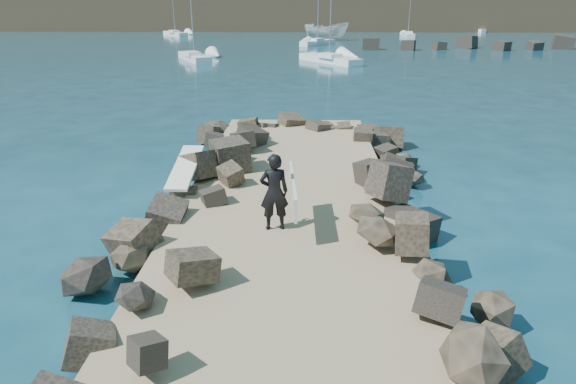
% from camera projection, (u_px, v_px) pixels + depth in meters
% --- Properties ---
extents(ground, '(800.00, 800.00, 0.00)m').
position_uv_depth(ground, '(289.00, 231.00, 13.90)').
color(ground, '#0F384C').
rests_on(ground, ground).
extents(jetty, '(6.00, 26.00, 0.60)m').
position_uv_depth(jetty, '(287.00, 255.00, 11.93)').
color(jetty, '#8C7759').
rests_on(jetty, ground).
extents(riprap_left, '(2.60, 22.00, 1.00)m').
position_uv_depth(riprap_left, '(168.00, 237.00, 12.41)').
color(riprap_left, black).
rests_on(riprap_left, ground).
extents(riprap_right, '(2.60, 22.00, 1.00)m').
position_uv_depth(riprap_right, '(409.00, 240.00, 12.24)').
color(riprap_right, black).
rests_on(riprap_right, ground).
extents(surfboard_resting, '(0.69, 2.65, 0.09)m').
position_uv_depth(surfboard_resting, '(185.00, 171.00, 15.43)').
color(surfboard_resting, white).
rests_on(surfboard_resting, riprap_left).
extents(boat_imported, '(7.14, 3.82, 2.62)m').
position_uv_depth(boat_imported, '(326.00, 31.00, 78.48)').
color(boat_imported, silver).
rests_on(boat_imported, ground).
extents(surfer_with_board, '(0.96, 2.37, 1.91)m').
position_uv_depth(surfer_with_board, '(277.00, 192.00, 12.28)').
color(surfer_with_board, black).
rests_on(surfer_with_board, jetty).
extents(sailboat_c, '(6.11, 7.85, 9.82)m').
position_uv_depth(sailboat_c, '(330.00, 59.00, 50.81)').
color(sailboat_c, white).
rests_on(sailboat_c, ground).
extents(sailboat_f, '(2.89, 5.07, 6.27)m').
position_uv_depth(sailboat_f, '(475.00, 30.00, 98.55)').
color(sailboat_f, white).
rests_on(sailboat_f, ground).
extents(sailboat_b, '(4.98, 5.79, 7.66)m').
position_uv_depth(sailboat_b, '(318.00, 43.00, 70.27)').
color(sailboat_b, white).
rests_on(sailboat_b, ground).
extents(sailboat_d, '(1.35, 5.90, 7.22)m').
position_uv_depth(sailboat_d, '(408.00, 35.00, 85.27)').
color(sailboat_d, white).
rests_on(sailboat_d, ground).
extents(sailboat_e, '(5.49, 6.73, 8.64)m').
position_uv_depth(sailboat_e, '(175.00, 34.00, 88.71)').
color(sailboat_e, white).
rests_on(sailboat_e, ground).
extents(sailboat_a, '(4.73, 7.37, 8.90)m').
position_uv_depth(sailboat_a, '(194.00, 57.00, 52.51)').
color(sailboat_a, white).
rests_on(sailboat_a, ground).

